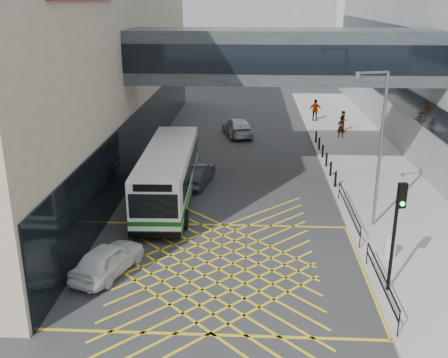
% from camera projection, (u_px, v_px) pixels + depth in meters
% --- Properties ---
extents(ground, '(120.00, 120.00, 0.00)m').
position_uv_depth(ground, '(219.00, 269.00, 21.81)').
color(ground, '#333335').
extents(building_far, '(28.00, 16.00, 18.00)m').
position_uv_depth(building_far, '(231.00, 10.00, 75.57)').
color(building_far, gray).
rests_on(building_far, ground).
extents(skybridge, '(20.00, 4.10, 3.00)m').
position_uv_depth(skybridge, '(282.00, 56.00, 30.52)').
color(skybridge, '#32373C').
rests_on(skybridge, ground).
extents(pavement, '(6.00, 54.00, 0.16)m').
position_uv_depth(pavement, '(365.00, 163.00, 35.49)').
color(pavement, '#A09B92').
rests_on(pavement, ground).
extents(box_junction, '(12.00, 9.00, 0.01)m').
position_uv_depth(box_junction, '(219.00, 269.00, 21.80)').
color(box_junction, gold).
rests_on(box_junction, ground).
extents(bus, '(2.92, 10.80, 3.01)m').
position_uv_depth(bus, '(169.00, 174.00, 28.60)').
color(bus, silver).
rests_on(bus, ground).
extents(car_white, '(2.92, 4.43, 1.31)m').
position_uv_depth(car_white, '(108.00, 259.00, 21.29)').
color(car_white, white).
rests_on(car_white, ground).
extents(car_dark, '(2.35, 4.43, 1.32)m').
position_uv_depth(car_dark, '(197.00, 174.00, 31.52)').
color(car_dark, black).
rests_on(car_dark, ground).
extents(car_silver, '(3.04, 5.16, 1.50)m').
position_uv_depth(car_silver, '(238.00, 126.00, 42.86)').
color(car_silver, '#A0A4A9').
rests_on(car_silver, ground).
extents(traffic_light, '(0.34, 0.52, 4.40)m').
position_uv_depth(traffic_light, '(397.00, 222.00, 18.95)').
color(traffic_light, black).
rests_on(traffic_light, pavement).
extents(street_lamp, '(1.67, 0.71, 7.47)m').
position_uv_depth(street_lamp, '(378.00, 141.00, 24.28)').
color(street_lamp, slate).
rests_on(street_lamp, pavement).
extents(litter_bin, '(0.51, 0.51, 0.89)m').
position_uv_depth(litter_bin, '(390.00, 248.00, 22.37)').
color(litter_bin, '#ADA89E').
rests_on(litter_bin, pavement).
extents(kerb_railings, '(0.05, 12.54, 1.00)m').
position_uv_depth(kerb_railings, '(362.00, 235.00, 22.89)').
color(kerb_railings, black).
rests_on(kerb_railings, pavement).
extents(bollards, '(0.14, 10.14, 0.90)m').
position_uv_depth(bollards, '(325.00, 155.00, 35.45)').
color(bollards, black).
rests_on(bollards, pavement).
extents(pedestrian_a, '(0.75, 0.60, 1.68)m').
position_uv_depth(pedestrian_a, '(341.00, 127.00, 41.53)').
color(pedestrian_a, gray).
rests_on(pedestrian_a, pavement).
extents(pedestrian_b, '(0.95, 0.68, 1.77)m').
position_uv_depth(pedestrian_b, '(343.00, 122.00, 43.17)').
color(pedestrian_b, gray).
rests_on(pedestrian_b, pavement).
extents(pedestrian_c, '(1.18, 0.63, 1.93)m').
position_uv_depth(pedestrian_c, '(315.00, 110.00, 47.15)').
color(pedestrian_c, gray).
rests_on(pedestrian_c, pavement).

